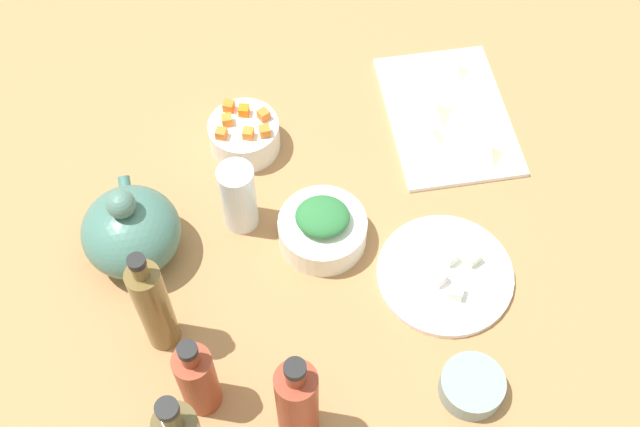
% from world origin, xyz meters
% --- Properties ---
extents(tabletop, '(1.90, 1.90, 0.03)m').
position_xyz_m(tabletop, '(0.00, 0.00, 0.01)').
color(tabletop, '#AA7748').
rests_on(tabletop, ground).
extents(cutting_board, '(0.33, 0.23, 0.01)m').
position_xyz_m(cutting_board, '(0.19, -0.29, 0.03)').
color(cutting_board, white).
rests_on(cutting_board, tabletop).
extents(plate_tofu, '(0.23, 0.23, 0.01)m').
position_xyz_m(plate_tofu, '(-0.13, -0.18, 0.04)').
color(plate_tofu, white).
rests_on(plate_tofu, tabletop).
extents(bowl_greens, '(0.15, 0.15, 0.05)m').
position_xyz_m(bowl_greens, '(-0.02, 0.00, 0.06)').
color(bowl_greens, white).
rests_on(bowl_greens, tabletop).
extents(bowl_carrots, '(0.13, 0.13, 0.06)m').
position_xyz_m(bowl_carrots, '(0.20, 0.10, 0.06)').
color(bowl_carrots, white).
rests_on(bowl_carrots, tabletop).
extents(bowl_small_side, '(0.10, 0.10, 0.04)m').
position_xyz_m(bowl_small_side, '(-0.33, -0.16, 0.05)').
color(bowl_small_side, gray).
rests_on(bowl_small_side, tabletop).
extents(teapot, '(0.18, 0.16, 0.17)m').
position_xyz_m(teapot, '(0.02, 0.31, 0.09)').
color(teapot, '#437164').
rests_on(teapot, tabletop).
extents(bottle_0, '(0.06, 0.06, 0.19)m').
position_xyz_m(bottle_0, '(-0.26, 0.23, 0.11)').
color(bottle_0, '#933A22').
rests_on(bottle_0, tabletop).
extents(bottle_1, '(0.05, 0.05, 0.24)m').
position_xyz_m(bottle_1, '(-0.14, 0.28, 0.14)').
color(bottle_1, brown).
rests_on(bottle_1, tabletop).
extents(bottle_2, '(0.06, 0.06, 0.23)m').
position_xyz_m(bottle_2, '(-0.33, 0.10, 0.13)').
color(bottle_2, '#933823').
rests_on(bottle_2, tabletop).
extents(drinking_glass_0, '(0.06, 0.06, 0.14)m').
position_xyz_m(drinking_glass_0, '(0.05, 0.13, 0.10)').
color(drinking_glass_0, white).
rests_on(drinking_glass_0, tabletop).
extents(carrot_cube_0, '(0.02, 0.02, 0.02)m').
position_xyz_m(carrot_cube_0, '(0.18, 0.09, 0.10)').
color(carrot_cube_0, orange).
rests_on(carrot_cube_0, bowl_carrots).
extents(carrot_cube_1, '(0.02, 0.02, 0.02)m').
position_xyz_m(carrot_cube_1, '(0.18, 0.06, 0.10)').
color(carrot_cube_1, orange).
rests_on(carrot_cube_1, bowl_carrots).
extents(carrot_cube_2, '(0.02, 0.02, 0.02)m').
position_xyz_m(carrot_cube_2, '(0.21, 0.12, 0.10)').
color(carrot_cube_2, orange).
rests_on(carrot_cube_2, bowl_carrots).
extents(carrot_cube_3, '(0.02, 0.02, 0.02)m').
position_xyz_m(carrot_cube_3, '(0.21, 0.06, 0.10)').
color(carrot_cube_3, orange).
rests_on(carrot_cube_3, bowl_carrots).
extents(carrot_cube_4, '(0.02, 0.02, 0.02)m').
position_xyz_m(carrot_cube_4, '(0.23, 0.09, 0.10)').
color(carrot_cube_4, orange).
rests_on(carrot_cube_4, bowl_carrots).
extents(carrot_cube_5, '(0.02, 0.02, 0.02)m').
position_xyz_m(carrot_cube_5, '(0.19, 0.14, 0.10)').
color(carrot_cube_5, orange).
rests_on(carrot_cube_5, bowl_carrots).
extents(carrot_cube_6, '(0.02, 0.02, 0.02)m').
position_xyz_m(carrot_cube_6, '(0.24, 0.11, 0.10)').
color(carrot_cube_6, orange).
rests_on(carrot_cube_6, bowl_carrots).
extents(chopped_greens_mound, '(0.10, 0.11, 0.03)m').
position_xyz_m(chopped_greens_mound, '(-0.02, 0.00, 0.10)').
color(chopped_greens_mound, '#2D7139').
rests_on(chopped_greens_mound, bowl_greens).
extents(tofu_cube_0, '(0.03, 0.03, 0.02)m').
position_xyz_m(tofu_cube_0, '(-0.11, -0.20, 0.05)').
color(tofu_cube_0, white).
rests_on(tofu_cube_0, plate_tofu).
extents(tofu_cube_1, '(0.03, 0.03, 0.02)m').
position_xyz_m(tofu_cube_1, '(-0.14, -0.17, 0.05)').
color(tofu_cube_1, silver).
rests_on(tofu_cube_1, plate_tofu).
extents(tofu_cube_2, '(0.03, 0.03, 0.02)m').
position_xyz_m(tofu_cube_2, '(-0.17, -0.19, 0.05)').
color(tofu_cube_2, white).
rests_on(tofu_cube_2, plate_tofu).
extents(tofu_cube_3, '(0.03, 0.03, 0.02)m').
position_xyz_m(tofu_cube_3, '(-0.12, -0.23, 0.05)').
color(tofu_cube_3, white).
rests_on(tofu_cube_3, plate_tofu).
extents(dumpling_0, '(0.04, 0.04, 0.02)m').
position_xyz_m(dumpling_0, '(0.29, -0.33, 0.05)').
color(dumpling_0, beige).
rests_on(dumpling_0, cutting_board).
extents(dumpling_1, '(0.06, 0.07, 0.03)m').
position_xyz_m(dumpling_1, '(0.20, -0.26, 0.05)').
color(dumpling_1, beige).
rests_on(dumpling_1, cutting_board).
extents(dumpling_2, '(0.07, 0.07, 0.03)m').
position_xyz_m(dumpling_2, '(0.14, -0.24, 0.05)').
color(dumpling_2, beige).
rests_on(dumpling_2, cutting_board).
extents(dumpling_3, '(0.04, 0.04, 0.03)m').
position_xyz_m(dumpling_3, '(0.08, -0.33, 0.05)').
color(dumpling_3, beige).
rests_on(dumpling_3, cutting_board).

